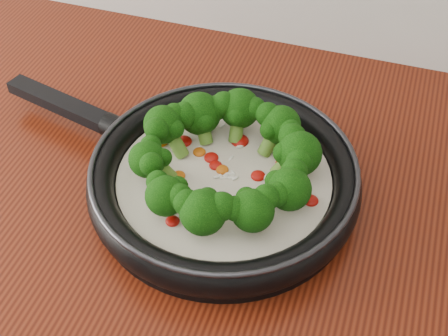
% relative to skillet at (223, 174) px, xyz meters
% --- Properties ---
extents(skillet, '(0.56, 0.41, 0.10)m').
position_rel_skillet_xyz_m(skillet, '(0.00, 0.00, 0.00)').
color(skillet, black).
rests_on(skillet, counter).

